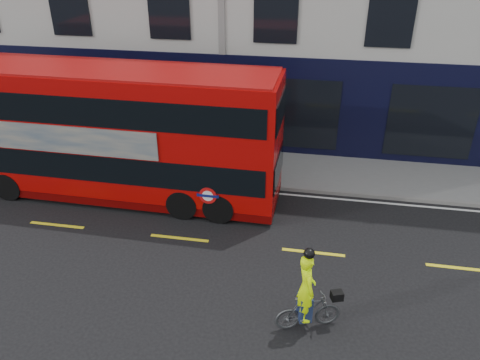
# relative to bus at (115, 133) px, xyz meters

# --- Properties ---
(ground) EXTENTS (120.00, 120.00, 0.00)m
(ground) POSITION_rel_bus_xyz_m (2.75, -3.80, -2.28)
(ground) COLOR black
(ground) RESTS_ON ground
(pavement) EXTENTS (60.00, 3.00, 0.12)m
(pavement) POSITION_rel_bus_xyz_m (2.75, 2.70, -2.22)
(pavement) COLOR gray
(pavement) RESTS_ON ground
(kerb) EXTENTS (60.00, 0.12, 0.13)m
(kerb) POSITION_rel_bus_xyz_m (2.75, 1.20, -2.21)
(kerb) COLOR slate
(kerb) RESTS_ON ground
(road_edge_line) EXTENTS (58.00, 0.10, 0.01)m
(road_edge_line) POSITION_rel_bus_xyz_m (2.75, 0.90, -2.27)
(road_edge_line) COLOR silver
(road_edge_line) RESTS_ON ground
(lane_dashes) EXTENTS (58.00, 0.12, 0.01)m
(lane_dashes) POSITION_rel_bus_xyz_m (2.75, -2.30, -2.27)
(lane_dashes) COLOR yellow
(lane_dashes) RESTS_ON ground
(bus) EXTENTS (11.07, 2.71, 4.44)m
(bus) POSITION_rel_bus_xyz_m (0.00, 0.00, 0.00)
(bus) COLOR #B00807
(bus) RESTS_ON ground
(cyclist) EXTENTS (1.61, 0.92, 2.26)m
(cyclist) POSITION_rel_bus_xyz_m (6.68, -5.20, -1.50)
(cyclist) COLOR #4A4D4F
(cyclist) RESTS_ON ground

